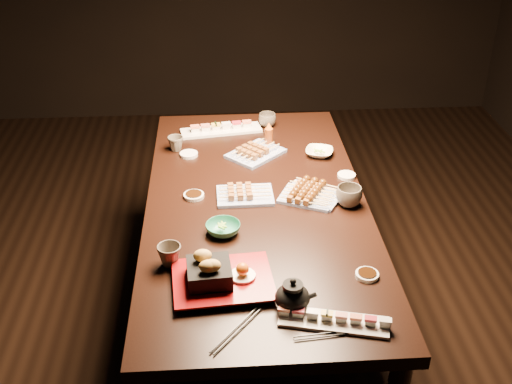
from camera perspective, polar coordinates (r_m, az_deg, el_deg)
ground at (r=3.20m, az=1.41°, el=-10.94°), size 5.00×5.00×0.00m
dining_table at (r=2.83m, az=0.07°, el=-7.42°), size 1.08×1.88×0.75m
sushi_platter_near at (r=2.04m, az=6.95°, el=-11.07°), size 0.35×0.17×0.04m
sushi_platter_far at (r=3.21m, az=-3.12°, el=5.77°), size 0.41×0.17×0.05m
yakitori_plate_center at (r=2.64m, az=-0.98°, el=0.08°), size 0.23×0.17×0.06m
yakitori_plate_right at (r=2.64m, az=4.62°, el=-0.11°), size 0.26×0.24×0.06m
yakitori_plate_left at (r=2.98m, az=-0.03°, el=3.84°), size 0.30×0.30×0.06m
tsukune_plate at (r=2.65m, az=5.06°, el=0.09°), size 0.28×0.26×0.06m
edamame_bowl_green at (r=2.42m, az=-2.94°, el=-3.28°), size 0.18×0.18×0.04m
edamame_bowl_cream at (r=2.99m, az=5.65°, el=3.53°), size 0.16×0.16×0.03m
tempura_tray at (r=2.15m, az=-2.99°, el=-6.98°), size 0.35×0.29×0.12m
teacup_near_left at (r=2.27m, az=-7.69°, el=-5.60°), size 0.11×0.11×0.08m
teacup_mid_right at (r=2.61m, az=8.26°, el=-0.38°), size 0.13×0.13×0.08m
teacup_far_left at (r=3.04m, az=-7.15°, el=4.29°), size 0.08×0.08×0.07m
teacup_far_right at (r=3.27m, az=1.01°, el=6.42°), size 0.12×0.12×0.07m
teapot at (r=2.06m, az=3.27°, el=-9.06°), size 0.15×0.15×0.11m
condiment_bottle at (r=3.05m, az=1.14°, el=5.14°), size 0.05×0.05×0.12m
sauce_dish_west at (r=2.66m, az=-5.55°, el=-0.32°), size 0.11×0.11×0.02m
sauce_dish_east at (r=2.83m, az=8.05°, el=1.45°), size 0.09×0.09×0.01m
sauce_dish_se at (r=2.25m, az=9.84°, el=-7.26°), size 0.09×0.09×0.01m
sauce_dish_nw at (r=3.00m, az=-5.99°, el=3.35°), size 0.09×0.09×0.01m
chopsticks_near at (r=2.01m, az=-1.77°, el=-12.20°), size 0.17×0.21×0.01m
chopsticks_se at (r=2.01m, az=6.65°, el=-12.48°), size 0.23×0.04×0.01m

